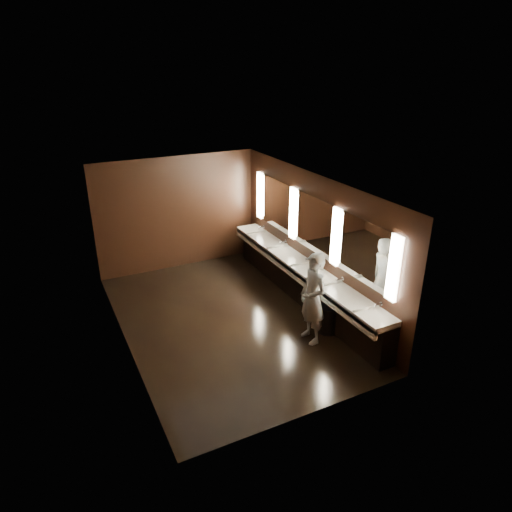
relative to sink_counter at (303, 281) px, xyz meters
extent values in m
plane|color=black|center=(-1.79, 0.00, -0.50)|extent=(6.00, 6.00, 0.00)
cube|color=#2D2D2B|center=(-1.79, 0.00, 2.30)|extent=(4.00, 6.00, 0.02)
cube|color=black|center=(-1.79, 3.00, 0.90)|extent=(4.00, 0.02, 2.80)
cube|color=black|center=(-1.79, -3.00, 0.90)|extent=(4.00, 0.02, 2.80)
cube|color=black|center=(-3.79, 0.00, 0.90)|extent=(0.02, 6.00, 2.80)
cube|color=black|center=(0.21, 0.00, 0.90)|extent=(0.02, 6.00, 2.80)
cube|color=black|center=(0.03, 0.00, -0.09)|extent=(0.36, 5.40, 0.81)
cube|color=white|center=(-0.07, 0.00, 0.35)|extent=(0.55, 5.40, 0.12)
cube|color=white|center=(-0.31, 0.00, 0.27)|extent=(0.06, 5.40, 0.18)
cylinder|color=silver|center=(0.12, -2.20, 0.49)|extent=(0.18, 0.04, 0.04)
cylinder|color=silver|center=(0.12, -1.10, 0.49)|extent=(0.18, 0.04, 0.04)
cylinder|color=silver|center=(0.12, 0.00, 0.49)|extent=(0.18, 0.04, 0.04)
cylinder|color=silver|center=(0.12, 1.10, 0.49)|extent=(0.18, 0.04, 0.04)
cylinder|color=silver|center=(0.12, 2.20, 0.49)|extent=(0.18, 0.04, 0.04)
cube|color=white|center=(0.18, -2.40, 1.25)|extent=(0.06, 0.22, 1.15)
cube|color=white|center=(0.19, -1.60, 1.25)|extent=(0.03, 1.32, 1.15)
cube|color=white|center=(0.18, -0.80, 1.25)|extent=(0.06, 0.23, 1.15)
cube|color=white|center=(0.19, 0.00, 1.25)|extent=(0.03, 1.32, 1.15)
cube|color=white|center=(0.18, 0.80, 1.25)|extent=(0.06, 0.23, 1.15)
cube|color=white|center=(0.19, 1.60, 1.25)|extent=(0.03, 1.32, 1.15)
cube|color=white|center=(0.18, 2.40, 1.25)|extent=(0.06, 0.22, 1.15)
imported|color=#96BAE1|center=(-0.65, -1.34, 0.39)|extent=(0.42, 0.64, 1.76)
cylinder|color=black|center=(-0.22, -1.25, -0.22)|extent=(0.41, 0.41, 0.55)
camera|label=1|loc=(-4.85, -7.40, 4.41)|focal=32.00mm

